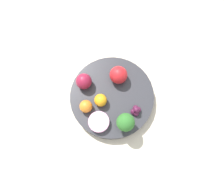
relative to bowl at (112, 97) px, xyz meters
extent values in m
plane|color=gray|center=(0.00, 0.00, -0.03)|extent=(6.00, 6.00, 0.00)
cube|color=beige|center=(0.00, 0.00, -0.02)|extent=(1.20, 1.20, 0.02)
cylinder|color=#2D2D33|center=(0.00, 0.00, 0.00)|extent=(0.24, 0.24, 0.03)
cylinder|color=#99C17A|center=(-0.08, -0.02, 0.03)|extent=(0.02, 0.02, 0.02)
sphere|color=#2D6B28|center=(-0.08, -0.02, 0.06)|extent=(0.05, 0.05, 0.05)
sphere|color=red|center=(0.05, -0.03, 0.04)|extent=(0.05, 0.05, 0.05)
sphere|color=maroon|center=(0.05, 0.07, 0.04)|extent=(0.04, 0.04, 0.04)
sphere|color=orange|center=(-0.02, 0.07, 0.03)|extent=(0.03, 0.03, 0.03)
sphere|color=orange|center=(-0.01, 0.03, 0.03)|extent=(0.03, 0.03, 0.03)
sphere|color=#511938|center=(-0.05, -0.06, 0.02)|extent=(0.02, 0.02, 0.02)
sphere|color=#511938|center=(-0.05, -0.05, 0.02)|extent=(0.02, 0.02, 0.02)
sphere|color=#511938|center=(-0.06, -0.06, 0.02)|extent=(0.02, 0.02, 0.02)
sphere|color=#511938|center=(-0.05, -0.06, 0.02)|extent=(0.02, 0.02, 0.02)
sphere|color=#511938|center=(-0.05, -0.06, 0.04)|extent=(0.02, 0.02, 0.02)
cylinder|color=#EA9EC6|center=(-0.07, 0.05, 0.02)|extent=(0.06, 0.06, 0.02)
camera|label=1|loc=(-0.15, 0.02, 0.60)|focal=35.00mm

